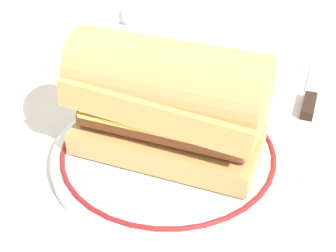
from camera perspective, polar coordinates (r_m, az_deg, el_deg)
name	(u,v)px	position (r m, az deg, el deg)	size (l,w,h in m)	color
ground_plane	(174,174)	(0.51, 0.73, -5.91)	(1.50, 1.50, 0.00)	beige
plate	(168,152)	(0.53, 0.00, -3.29)	(0.26, 0.26, 0.01)	white
sausage_sandwich	(168,99)	(0.48, 0.00, 3.30)	(0.21, 0.11, 0.13)	tan
salt_shaker	(129,30)	(0.75, -4.79, 11.70)	(0.03, 0.03, 0.07)	white
butter_knife	(311,94)	(0.66, 17.27, 3.74)	(0.03, 0.15, 0.01)	silver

